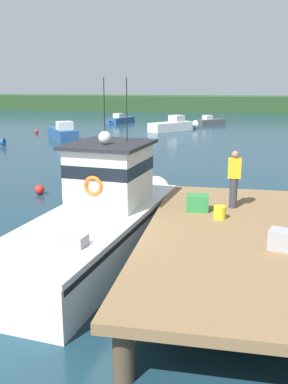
# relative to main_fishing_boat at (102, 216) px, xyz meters

# --- Properties ---
(ground_plane) EXTENTS (200.00, 200.00, 0.00)m
(ground_plane) POSITION_rel_main_fishing_boat_xyz_m (-0.27, -1.25, -1.01)
(ground_plane) COLOR #193847
(dock) EXTENTS (6.00, 9.00, 1.20)m
(dock) POSITION_rel_main_fishing_boat_xyz_m (4.53, -1.25, 0.07)
(dock) COLOR #4C3D2D
(dock) RESTS_ON ground
(main_fishing_boat) EXTENTS (3.56, 9.95, 4.80)m
(main_fishing_boat) POSITION_rel_main_fishing_boat_xyz_m (0.00, 0.00, 0.00)
(main_fishing_boat) COLOR white
(main_fishing_boat) RESTS_ON ground
(crate_stack_near_edge) EXTENTS (0.62, 0.47, 0.45)m
(crate_stack_near_edge) POSITION_rel_main_fishing_boat_xyz_m (2.64, 0.43, 0.42)
(crate_stack_near_edge) COLOR #2D8442
(crate_stack_near_edge) RESTS_ON dock
(crate_stack_mid_dock) EXTENTS (0.70, 0.59, 0.43)m
(crate_stack_mid_dock) POSITION_rel_main_fishing_boat_xyz_m (4.66, -2.13, 0.41)
(crate_stack_mid_dock) COLOR #9E9EA3
(crate_stack_mid_dock) RESTS_ON dock
(bait_bucket) EXTENTS (0.32, 0.32, 0.34)m
(bait_bucket) POSITION_rel_main_fishing_boat_xyz_m (3.26, -0.19, 0.36)
(bait_bucket) COLOR yellow
(bait_bucket) RESTS_ON dock
(deckhand_by_the_boat) EXTENTS (0.36, 0.22, 1.63)m
(deckhand_by_the_boat) POSITION_rel_main_fishing_boat_xyz_m (3.60, 0.93, 1.05)
(deckhand_by_the_boat) COLOR #383842
(deckhand_by_the_boat) RESTS_ON dock
(moored_boat_near_channel) EXTENTS (3.67, 3.37, 1.06)m
(moored_boat_near_channel) POSITION_rel_main_fishing_boat_xyz_m (1.09, 37.99, -0.64)
(moored_boat_near_channel) COLOR #4C4C51
(moored_boat_near_channel) RESTS_ON ground
(moored_boat_outer_mooring) EXTENTS (4.34, 5.50, 1.50)m
(moored_boat_outer_mooring) POSITION_rel_main_fishing_boat_xyz_m (-10.10, 23.12, -0.49)
(moored_boat_outer_mooring) COLOR #285184
(moored_boat_outer_mooring) RESTS_ON ground
(moored_boat_far_right) EXTENTS (2.59, 4.40, 1.13)m
(moored_boat_far_right) POSITION_rel_main_fishing_boat_xyz_m (-9.04, 37.95, -0.62)
(moored_boat_far_right) COLOR #285184
(moored_boat_far_right) RESTS_ON ground
(moored_boat_mid_harbor) EXTENTS (4.54, 5.19, 1.47)m
(moored_boat_mid_harbor) POSITION_rel_main_fishing_boat_xyz_m (-2.01, 31.32, -0.50)
(moored_boat_mid_harbor) COLOR white
(moored_boat_mid_harbor) RESTS_ON ground
(mooring_buoy_channel_marker) EXTENTS (0.42, 0.42, 0.42)m
(mooring_buoy_channel_marker) POSITION_rel_main_fishing_boat_xyz_m (-4.43, 5.62, -0.80)
(mooring_buoy_channel_marker) COLOR red
(mooring_buoy_channel_marker) RESTS_ON ground
(mooring_buoy_inshore) EXTENTS (0.37, 0.37, 0.37)m
(mooring_buoy_inshore) POSITION_rel_main_fishing_boat_xyz_m (-14.04, 26.46, -0.82)
(mooring_buoy_inshore) COLOR red
(mooring_buoy_inshore) RESTS_ON ground
(far_shoreline) EXTENTS (120.00, 8.00, 2.40)m
(far_shoreline) POSITION_rel_main_fishing_boat_xyz_m (-0.27, 60.75, 0.19)
(far_shoreline) COLOR #284723
(far_shoreline) RESTS_ON ground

